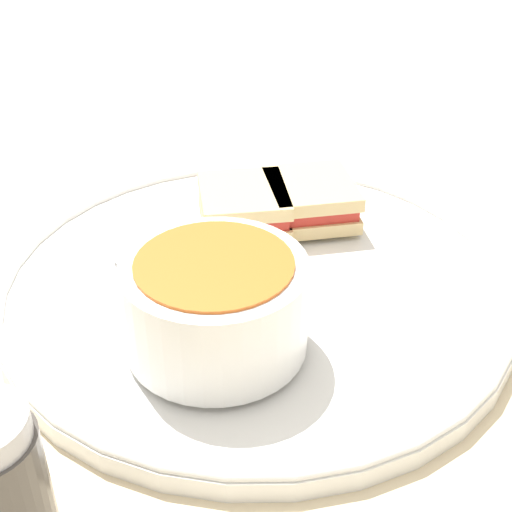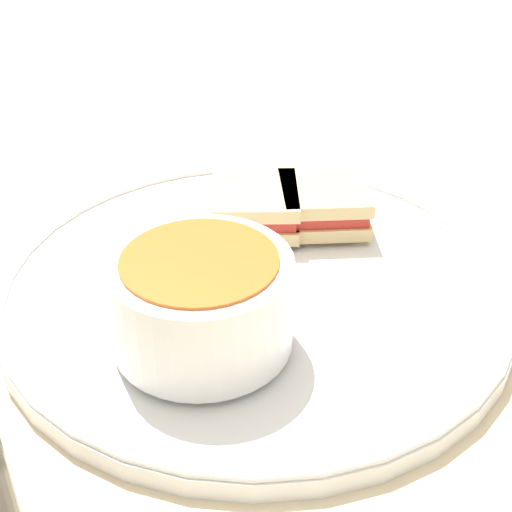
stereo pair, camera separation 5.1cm
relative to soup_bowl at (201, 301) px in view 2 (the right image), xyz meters
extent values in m
plane|color=beige|center=(0.08, 0.01, -0.05)|extent=(2.40, 2.40, 0.00)
cylinder|color=white|center=(0.08, 0.01, -0.04)|extent=(0.37, 0.37, 0.01)
torus|color=white|center=(0.08, 0.01, -0.03)|extent=(0.37, 0.37, 0.01)
cylinder|color=white|center=(0.00, 0.00, -0.03)|extent=(0.06, 0.06, 0.01)
cylinder|color=white|center=(0.00, 0.00, 0.00)|extent=(0.11, 0.11, 0.06)
cylinder|color=orange|center=(0.00, 0.00, 0.03)|extent=(0.10, 0.10, 0.01)
cube|color=silver|center=(0.03, 0.08, -0.03)|extent=(0.05, 0.07, 0.00)
ellipsoid|color=silver|center=(0.00, 0.04, -0.03)|extent=(0.04, 0.04, 0.01)
cube|color=#DBBC7F|center=(0.18, 0.02, -0.03)|extent=(0.10, 0.10, 0.01)
cube|color=#B72D23|center=(0.18, 0.02, -0.02)|extent=(0.09, 0.09, 0.01)
cube|color=#DBBC7F|center=(0.18, 0.02, -0.01)|extent=(0.10, 0.10, 0.01)
cube|color=#DBBC7F|center=(0.14, 0.06, -0.03)|extent=(0.10, 0.10, 0.01)
cube|color=#B72D23|center=(0.14, 0.06, -0.02)|extent=(0.09, 0.09, 0.01)
cube|color=#DBBC7F|center=(0.14, 0.06, -0.01)|extent=(0.10, 0.10, 0.01)
camera|label=1|loc=(-0.30, -0.18, 0.26)|focal=50.00mm
camera|label=2|loc=(-0.27, -0.23, 0.26)|focal=50.00mm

